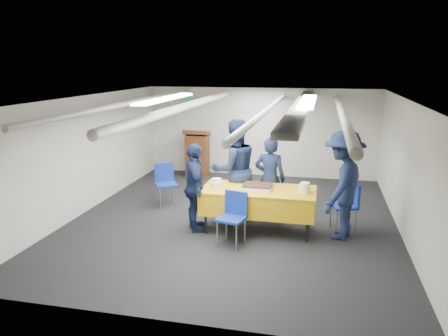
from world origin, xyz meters
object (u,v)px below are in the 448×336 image
at_px(chair_near, 233,212).
at_px(sailor_a, 270,179).
at_px(serving_table, 258,201).
at_px(sheet_cake, 257,187).
at_px(sailor_c, 195,188).
at_px(chair_left, 165,180).
at_px(sailor_b, 234,170).
at_px(sailor_d, 343,185).
at_px(podium, 197,153).
at_px(chair_right, 349,201).

relative_size(chair_near, sailor_a, 0.54).
bearing_deg(serving_table, sheet_cake, -164.53).
distance_m(sailor_a, sailor_c, 1.48).
relative_size(chair_left, sailor_c, 0.55).
relative_size(sailor_a, sailor_c, 1.02).
height_order(chair_left, sailor_c, sailor_c).
bearing_deg(chair_left, sailor_c, -51.69).
bearing_deg(sheet_cake, sailor_b, 132.52).
xyz_separation_m(sailor_c, sailor_d, (2.51, 0.24, 0.14)).
xyz_separation_m(serving_table, podium, (-2.14, 3.51, 0.05)).
bearing_deg(sheet_cake, serving_table, 15.47).
xyz_separation_m(chair_near, sailor_d, (1.73, 0.65, 0.40)).
distance_m(serving_table, chair_right, 1.60).
bearing_deg(sailor_d, chair_left, -86.89).
height_order(sailor_a, sailor_d, sailor_d).
relative_size(sheet_cake, chair_near, 0.60).
bearing_deg(serving_table, chair_left, 153.10).
xyz_separation_m(podium, chair_left, (0.01, -2.43, -0.08)).
xyz_separation_m(chair_right, sailor_b, (-2.10, 0.18, 0.42)).
distance_m(podium, chair_right, 4.84).
distance_m(chair_near, sailor_d, 1.89).
height_order(sheet_cake, chair_left, chair_left).
bearing_deg(chair_right, sailor_a, 171.07).
height_order(serving_table, chair_left, chair_left).
distance_m(podium, sailor_a, 3.68).
xyz_separation_m(sailor_a, sailor_d, (1.29, -0.60, 0.13)).
height_order(sheet_cake, sailor_d, sailor_d).
relative_size(serving_table, sailor_c, 1.26).
bearing_deg(chair_right, sailor_d, -110.68).
distance_m(serving_table, chair_near, 0.71).
height_order(chair_near, chair_left, same).
bearing_deg(podium, sailor_c, -74.47).
xyz_separation_m(serving_table, chair_right, (1.56, 0.39, -0.03)).
distance_m(chair_right, chair_left, 3.75).
height_order(sheet_cake, sailor_b, sailor_b).
relative_size(podium, sailor_d, 0.67).
relative_size(podium, chair_left, 1.44).
distance_m(chair_right, sailor_a, 1.48).
height_order(serving_table, sailor_d, sailor_d).
xyz_separation_m(serving_table, sailor_b, (-0.55, 0.56, 0.40)).
xyz_separation_m(serving_table, sailor_d, (1.41, 0.01, 0.37)).
bearing_deg(chair_near, serving_table, 63.26).
bearing_deg(chair_left, podium, 90.15).
bearing_deg(sailor_b, sailor_a, 152.05).
bearing_deg(chair_near, chair_left, 136.56).
height_order(podium, sailor_a, sailor_a).
relative_size(podium, sailor_b, 0.66).
distance_m(sailor_a, sailor_d, 1.43).
bearing_deg(sailor_b, sheet_cake, 100.33).
height_order(sheet_cake, sailor_c, sailor_c).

